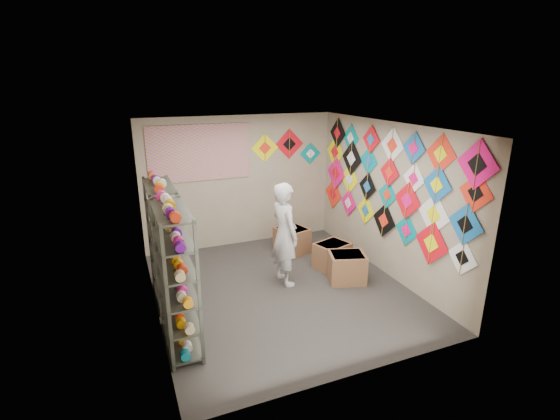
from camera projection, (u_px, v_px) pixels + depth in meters
name	position (u px, v px, depth m)	size (l,w,h in m)	color
ground	(281.00, 289.00, 6.81)	(4.50, 4.50, 0.00)	#34302D
room_walls	(281.00, 195.00, 6.31)	(4.50, 4.50, 4.50)	tan
shelf_rack_front	(177.00, 279.00, 5.13)	(0.40, 1.10, 1.90)	#4C5147
shelf_rack_back	(164.00, 243.00, 6.28)	(0.40, 1.10, 1.90)	#4C5147
string_spools	(169.00, 253.00, 5.68)	(0.12, 2.36, 0.12)	#F71F88
kite_wall_display	(385.00, 183.00, 7.05)	(0.06, 4.37, 2.02)	white
back_wall_kites	(286.00, 148.00, 8.54)	(1.59, 0.02, 0.80)	#FFFB0C
poster	(200.00, 153.00, 7.88)	(2.00, 0.01, 1.10)	#9A53B5
shopkeeper	(285.00, 234.00, 6.79)	(0.50, 0.70, 1.78)	silver
carton_a	(347.00, 267.00, 7.03)	(0.61, 0.51, 0.51)	brown
carton_b	(332.00, 256.00, 7.53)	(0.59, 0.48, 0.48)	brown
carton_c	(292.00, 240.00, 8.21)	(0.54, 0.59, 0.52)	brown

